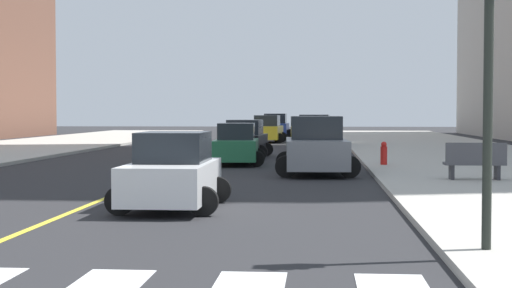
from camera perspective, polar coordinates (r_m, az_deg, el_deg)
name	(u,v)px	position (r m, az deg, el deg)	size (l,w,h in m)	color
lane_divider_paint	(225,150)	(44.83, -2.31, -0.42)	(0.16, 80.00, 0.01)	yellow
car_black_nearest	(245,140)	(37.31, -0.84, 0.31)	(2.64, 4.11, 1.80)	black
car_blue_second	(275,127)	(64.16, 1.43, 1.28)	(2.90, 4.60, 2.04)	#2D479E
car_gray_third	(316,147)	(27.22, 4.42, -0.23)	(2.98, 4.65, 2.04)	slate
car_white_fourth	(173,173)	(17.66, -6.15, -2.12)	(2.42, 3.87, 1.73)	silver
car_yellow_fifth	(267,130)	(55.41, 0.81, 1.05)	(2.84, 4.43, 1.94)	gold
car_silver_sixth	(315,132)	(46.81, 4.32, 0.85)	(2.95, 4.61, 2.02)	#B7B7BC
car_green_seventh	(236,145)	(32.08, -1.46, -0.10)	(2.53, 3.93, 1.72)	#236B42
traffic_light_near_corner	(489,21)	(12.01, 16.75, 8.63)	(0.36, 0.41, 4.80)	black
park_bench	(475,162)	(24.19, 15.78, -1.27)	(1.80, 0.57, 1.12)	#47474C
fire_hydrant	(384,154)	(30.37, 9.37, -0.69)	(0.26, 0.26, 0.89)	red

